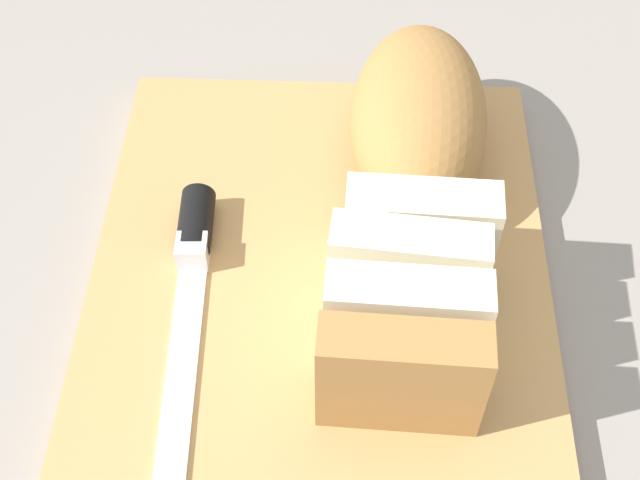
% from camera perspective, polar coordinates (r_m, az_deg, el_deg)
% --- Properties ---
extents(ground_plane, '(3.00, 3.00, 0.00)m').
position_cam_1_polar(ground_plane, '(0.62, 0.00, -2.87)').
color(ground_plane, gray).
extents(cutting_board, '(0.38, 0.32, 0.02)m').
position_cam_1_polar(cutting_board, '(0.61, 0.00, -2.33)').
color(cutting_board, tan).
rests_on(cutting_board, ground_plane).
extents(bread_loaf, '(0.33, 0.12, 0.08)m').
position_cam_1_polar(bread_loaf, '(0.60, 6.21, 3.89)').
color(bread_loaf, '#A8753D').
rests_on(bread_loaf, cutting_board).
extents(bread_knife, '(0.25, 0.03, 0.02)m').
position_cam_1_polar(bread_knife, '(0.60, -8.36, -1.47)').
color(bread_knife, silver).
rests_on(bread_knife, cutting_board).
extents(crumb_near_knife, '(0.00, 0.00, 0.00)m').
position_cam_1_polar(crumb_near_knife, '(0.61, 3.05, -0.04)').
color(crumb_near_knife, tan).
rests_on(crumb_near_knife, cutting_board).
extents(crumb_near_loaf, '(0.01, 0.01, 0.01)m').
position_cam_1_polar(crumb_near_loaf, '(0.60, 4.37, -1.18)').
color(crumb_near_loaf, tan).
rests_on(crumb_near_loaf, cutting_board).
extents(crumb_stray_left, '(0.00, 0.00, 0.00)m').
position_cam_1_polar(crumb_stray_left, '(0.62, 1.00, 1.22)').
color(crumb_stray_left, tan).
rests_on(crumb_stray_left, cutting_board).
extents(crumb_stray_right, '(0.01, 0.01, 0.01)m').
position_cam_1_polar(crumb_stray_right, '(0.62, 4.59, 1.00)').
color(crumb_stray_right, tan).
rests_on(crumb_stray_right, cutting_board).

